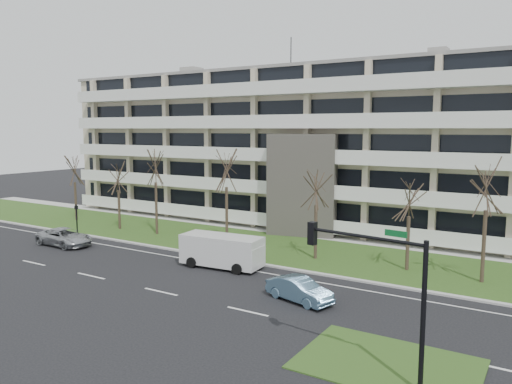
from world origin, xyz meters
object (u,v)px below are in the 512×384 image
Objects in this scene: traffic_signal at (381,283)px; pedestrian_signal at (77,216)px; blue_sedan at (299,290)px; white_van at (223,248)px; silver_pickup at (64,237)px.

pedestrian_signal is (-31.07, 11.13, -1.99)m from traffic_signal.
blue_sedan is 0.69× the size of white_van.
traffic_signal is at bearing -38.95° from white_van.
silver_pickup is 22.33m from blue_sedan.
silver_pickup is at bearing 100.79° from blue_sedan.
traffic_signal is 2.09× the size of pedestrian_signal.
silver_pickup is at bearing -178.88° from white_van.
silver_pickup is 29.92m from traffic_signal.
traffic_signal is at bearing -104.37° from silver_pickup.
white_van is at bearing 81.59° from blue_sedan.
blue_sedan is 1.44× the size of pedestrian_signal.
pedestrian_signal is at bearing 94.02° from blue_sedan.
traffic_signal is (13.97, -9.48, 2.45)m from white_van.
silver_pickup is 4.11m from pedestrian_signal.
silver_pickup is 0.87× the size of traffic_signal.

